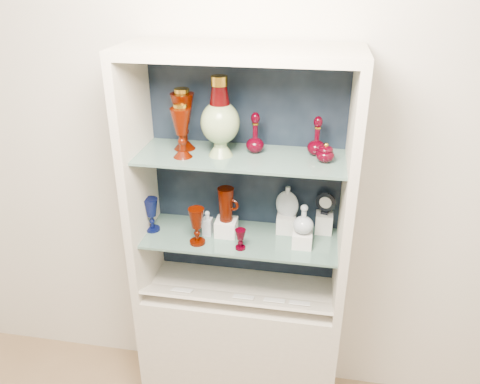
% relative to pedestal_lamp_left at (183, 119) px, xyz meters
% --- Properties ---
extents(wall_back, '(3.50, 0.02, 2.80)m').
position_rel_pedestal_lamp_left_xyz_m(wall_back, '(0.27, 0.16, -0.21)').
color(wall_back, silver).
rests_on(wall_back, ground).
extents(cabinet_base, '(1.00, 0.40, 0.75)m').
position_rel_pedestal_lamp_left_xyz_m(cabinet_base, '(0.27, -0.06, -1.23)').
color(cabinet_base, beige).
rests_on(cabinet_base, ground).
extents(cabinet_back_panel, '(0.98, 0.02, 1.15)m').
position_rel_pedestal_lamp_left_xyz_m(cabinet_back_panel, '(0.27, 0.13, -0.28)').
color(cabinet_back_panel, black).
rests_on(cabinet_back_panel, cabinet_base).
extents(cabinet_side_left, '(0.04, 0.40, 1.15)m').
position_rel_pedestal_lamp_left_xyz_m(cabinet_side_left, '(-0.21, -0.06, -0.28)').
color(cabinet_side_left, beige).
rests_on(cabinet_side_left, cabinet_base).
extents(cabinet_side_right, '(0.04, 0.40, 1.15)m').
position_rel_pedestal_lamp_left_xyz_m(cabinet_side_right, '(0.75, -0.06, -0.28)').
color(cabinet_side_right, beige).
rests_on(cabinet_side_right, cabinet_base).
extents(cabinet_top_cap, '(1.00, 0.40, 0.04)m').
position_rel_pedestal_lamp_left_xyz_m(cabinet_top_cap, '(0.27, -0.06, 0.31)').
color(cabinet_top_cap, beige).
rests_on(cabinet_top_cap, cabinet_side_left).
extents(shelf_lower, '(0.92, 0.34, 0.01)m').
position_rel_pedestal_lamp_left_xyz_m(shelf_lower, '(0.27, -0.04, -0.56)').
color(shelf_lower, slate).
rests_on(shelf_lower, cabinet_side_left).
extents(shelf_upper, '(0.92, 0.34, 0.01)m').
position_rel_pedestal_lamp_left_xyz_m(shelf_upper, '(0.27, -0.04, -0.14)').
color(shelf_upper, slate).
rests_on(shelf_upper, cabinet_side_left).
extents(label_ledge, '(0.92, 0.17, 0.09)m').
position_rel_pedestal_lamp_left_xyz_m(label_ledge, '(0.27, -0.17, -0.83)').
color(label_ledge, beige).
rests_on(label_ledge, cabinet_base).
extents(label_card_0, '(0.10, 0.06, 0.03)m').
position_rel_pedestal_lamp_left_xyz_m(label_card_0, '(0.31, -0.17, -0.81)').
color(label_card_0, white).
rests_on(label_card_0, label_ledge).
extents(label_card_1, '(0.10, 0.06, 0.03)m').
position_rel_pedestal_lamp_left_xyz_m(label_card_1, '(0.00, -0.17, -0.81)').
color(label_card_1, white).
rests_on(label_card_1, label_ledge).
extents(label_card_2, '(0.10, 0.06, 0.03)m').
position_rel_pedestal_lamp_left_xyz_m(label_card_2, '(0.57, -0.17, -0.81)').
color(label_card_2, white).
rests_on(label_card_2, label_ledge).
extents(label_card_3, '(0.10, 0.06, 0.03)m').
position_rel_pedestal_lamp_left_xyz_m(label_card_3, '(0.45, -0.17, -0.81)').
color(label_card_3, white).
rests_on(label_card_3, label_ledge).
extents(pedestal_lamp_left, '(0.14, 0.14, 0.28)m').
position_rel_pedestal_lamp_left_xyz_m(pedestal_lamp_left, '(0.00, 0.00, 0.00)').
color(pedestal_lamp_left, '#460C00').
rests_on(pedestal_lamp_left, shelf_upper).
extents(pedestal_lamp_right, '(0.11, 0.11, 0.24)m').
position_rel_pedestal_lamp_left_xyz_m(pedestal_lamp_right, '(0.02, -0.10, -0.02)').
color(pedestal_lamp_right, '#460C00').
rests_on(pedestal_lamp_right, shelf_upper).
extents(enamel_urn, '(0.21, 0.21, 0.35)m').
position_rel_pedestal_lamp_left_xyz_m(enamel_urn, '(0.18, -0.05, 0.04)').
color(enamel_urn, '#104528').
rests_on(enamel_urn, shelf_upper).
extents(ruby_decanter_a, '(0.09, 0.09, 0.21)m').
position_rel_pedestal_lamp_left_xyz_m(ruby_decanter_a, '(0.33, 0.01, -0.03)').
color(ruby_decanter_a, '#43000D').
rests_on(ruby_decanter_a, shelf_upper).
extents(ruby_decanter_b, '(0.10, 0.10, 0.19)m').
position_rel_pedestal_lamp_left_xyz_m(ruby_decanter_b, '(0.60, 0.02, -0.04)').
color(ruby_decanter_b, '#43000D').
rests_on(ruby_decanter_b, shelf_upper).
extents(lidded_bowl, '(0.09, 0.09, 0.09)m').
position_rel_pedestal_lamp_left_xyz_m(lidded_bowl, '(0.64, -0.05, -0.09)').
color(lidded_bowl, '#43000D').
rests_on(lidded_bowl, shelf_upper).
extents(cobalt_goblet, '(0.09, 0.09, 0.17)m').
position_rel_pedestal_lamp_left_xyz_m(cobalt_goblet, '(-0.17, -0.05, -0.47)').
color(cobalt_goblet, '#070E40').
rests_on(cobalt_goblet, shelf_lower).
extents(ruby_goblet_tall, '(0.08, 0.08, 0.18)m').
position_rel_pedestal_lamp_left_xyz_m(ruby_goblet_tall, '(0.08, -0.13, -0.47)').
color(ruby_goblet_tall, '#460C00').
rests_on(ruby_goblet_tall, shelf_lower).
extents(ruby_goblet_small, '(0.06, 0.06, 0.10)m').
position_rel_pedestal_lamp_left_xyz_m(ruby_goblet_small, '(0.29, -0.15, -0.51)').
color(ruby_goblet_small, '#43000D').
rests_on(ruby_goblet_small, shelf_lower).
extents(riser_ruby_pitcher, '(0.10, 0.10, 0.08)m').
position_rel_pedestal_lamp_left_xyz_m(riser_ruby_pitcher, '(0.20, -0.03, -0.52)').
color(riser_ruby_pitcher, silver).
rests_on(riser_ruby_pitcher, shelf_lower).
extents(ruby_pitcher, '(0.15, 0.12, 0.17)m').
position_rel_pedestal_lamp_left_xyz_m(ruby_pitcher, '(0.20, -0.03, -0.40)').
color(ruby_pitcher, '#460C00').
rests_on(ruby_pitcher, riser_ruby_pitcher).
extents(clear_square_bottle, '(0.05, 0.05, 0.13)m').
position_rel_pedestal_lamp_left_xyz_m(clear_square_bottle, '(0.11, -0.05, -0.49)').
color(clear_square_bottle, '#9FACB7').
rests_on(clear_square_bottle, shelf_lower).
extents(riser_flat_flask, '(0.09, 0.09, 0.09)m').
position_rel_pedestal_lamp_left_xyz_m(riser_flat_flask, '(0.48, 0.05, -0.51)').
color(riser_flat_flask, silver).
rests_on(riser_flat_flask, shelf_lower).
extents(flat_flask, '(0.12, 0.07, 0.16)m').
position_rel_pedestal_lamp_left_xyz_m(flat_flask, '(0.48, 0.05, -0.39)').
color(flat_flask, '#AAB6BE').
rests_on(flat_flask, riser_flat_flask).
extents(riser_clear_round_decanter, '(0.09, 0.09, 0.07)m').
position_rel_pedestal_lamp_left_xyz_m(riser_clear_round_decanter, '(0.56, -0.07, -0.52)').
color(riser_clear_round_decanter, silver).
rests_on(riser_clear_round_decanter, shelf_lower).
extents(clear_round_decanter, '(0.10, 0.10, 0.14)m').
position_rel_pedestal_lamp_left_xyz_m(clear_round_decanter, '(0.56, -0.07, -0.42)').
color(clear_round_decanter, '#9FACB7').
rests_on(clear_round_decanter, riser_clear_round_decanter).
extents(riser_cameo_medallion, '(0.08, 0.08, 0.10)m').
position_rel_pedestal_lamp_left_xyz_m(riser_cameo_medallion, '(0.66, 0.07, -0.51)').
color(riser_cameo_medallion, silver).
rests_on(riser_cameo_medallion, shelf_lower).
extents(cameo_medallion, '(0.10, 0.06, 0.11)m').
position_rel_pedestal_lamp_left_xyz_m(cameo_medallion, '(0.66, 0.07, -0.40)').
color(cameo_medallion, black).
rests_on(cameo_medallion, riser_cameo_medallion).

